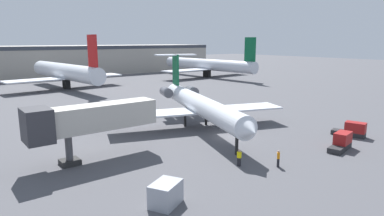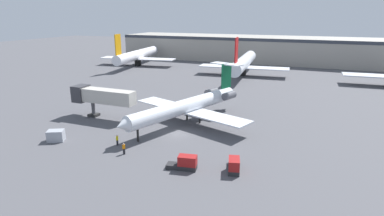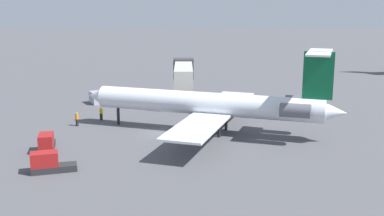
{
  "view_description": "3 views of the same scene",
  "coord_description": "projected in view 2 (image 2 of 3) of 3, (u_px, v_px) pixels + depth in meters",
  "views": [
    {
      "loc": [
        -29.12,
        -30.0,
        12.11
      ],
      "look_at": [
        -1.75,
        5.6,
        3.1
      ],
      "focal_mm": 31.47,
      "sensor_mm": 36.0,
      "label": 1
    },
    {
      "loc": [
        22.16,
        -46.47,
        19.61
      ],
      "look_at": [
        1.27,
        3.89,
        3.66
      ],
      "focal_mm": 30.12,
      "sensor_mm": 36.0,
      "label": 2
    },
    {
      "loc": [
        53.86,
        2.91,
        15.26
      ],
      "look_at": [
        -2.31,
        3.67,
        2.48
      ],
      "focal_mm": 44.94,
      "sensor_mm": 36.0,
      "label": 3
    }
  ],
  "objects": [
    {
      "name": "jet_bridge",
      "position": [
        99.0,
        96.0,
        62.44
      ],
      "size": [
        13.26,
        3.21,
        6.02
      ],
      "color": "#B7B2A8",
      "rests_on": "ground_plane"
    },
    {
      "name": "parked_airliner_west_mid",
      "position": [
        244.0,
        63.0,
        105.17
      ],
      "size": [
        29.55,
        34.88,
        13.41
      ],
      "color": "silver",
      "rests_on": "ground_plane"
    },
    {
      "name": "cargo_container_uld",
      "position": [
        56.0,
        136.0,
        51.51
      ],
      "size": [
        3.03,
        2.73,
        1.78
      ],
      "color": "#999EA8",
      "rests_on": "ground_plane"
    },
    {
      "name": "terminal_building",
      "position": [
        270.0,
        49.0,
        136.89
      ],
      "size": [
        130.48,
        22.86,
        10.37
      ],
      "color": "#9E998E",
      "rests_on": "ground_plane"
    },
    {
      "name": "parked_airliner_west_end",
      "position": [
        137.0,
        55.0,
        125.89
      ],
      "size": [
        30.25,
        35.53,
        13.04
      ],
      "color": "white",
      "rests_on": "ground_plane"
    },
    {
      "name": "regional_jet",
      "position": [
        190.0,
        105.0,
        59.46
      ],
      "size": [
        24.97,
        30.0,
        9.86
      ],
      "color": "silver",
      "rests_on": "ground_plane"
    },
    {
      "name": "baggage_tug_trailing",
      "position": [
        234.0,
        165.0,
        41.58
      ],
      "size": [
        2.42,
        4.23,
        1.9
      ],
      "color": "#262628",
      "rests_on": "ground_plane"
    },
    {
      "name": "ground_crew_loader",
      "position": [
        117.0,
        140.0,
        49.86
      ],
      "size": [
        0.4,
        0.47,
        1.69
      ],
      "color": "black",
      "rests_on": "ground_plane"
    },
    {
      "name": "baggage_tug_lead",
      "position": [
        185.0,
        163.0,
        42.13
      ],
      "size": [
        4.19,
        2.13,
        1.9
      ],
      "color": "#262628",
      "rests_on": "ground_plane"
    },
    {
      "name": "ground_plane",
      "position": [
        176.0,
        134.0,
        54.86
      ],
      "size": [
        400.0,
        400.0,
        0.1
      ],
      "primitive_type": "cube",
      "color": "#4C4C51"
    },
    {
      "name": "ground_crew_marshaller",
      "position": [
        124.0,
        149.0,
        46.62
      ],
      "size": [
        0.47,
        0.45,
        1.69
      ],
      "color": "black",
      "rests_on": "ground_plane"
    }
  ]
}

